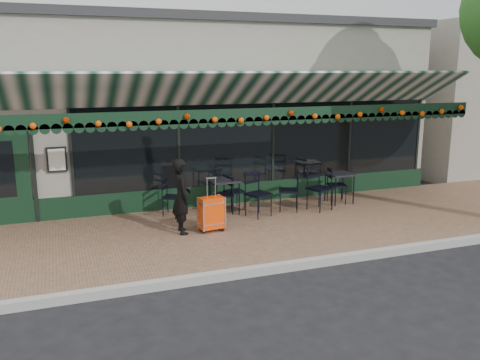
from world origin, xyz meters
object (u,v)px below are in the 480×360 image
object	(u,v)px
cafe_table_b	(224,183)
chair_b_left	(225,195)
woman	(182,196)
chair_solo	(172,197)
chair_a_right	(337,185)
chair_a_front	(320,189)
suitcase	(212,213)
chair_b_front	(259,195)
chair_a_left	(289,191)
cafe_table_a	(340,176)
chair_b_right	(234,192)

from	to	relation	value
cafe_table_b	chair_b_left	size ratio (longest dim) A/B	0.95
chair_b_left	woman	bearing A→B (deg)	-30.24
chair_solo	chair_b_left	bearing A→B (deg)	-70.09
chair_a_right	chair_a_front	distance (m)	0.83
woman	suitcase	bearing A→B (deg)	-99.25
cafe_table_b	chair_solo	size ratio (longest dim) A/B	0.95
chair_solo	chair_b_front	bearing A→B (deg)	-81.23
chair_a_left	chair_a_front	size ratio (longest dim) A/B	0.94
chair_a_right	cafe_table_b	bearing A→B (deg)	102.39
cafe_table_a	chair_a_left	size ratio (longest dim) A/B	0.79
chair_a_front	chair_b_front	distance (m)	1.55
cafe_table_a	chair_a_right	world-z (taller)	chair_a_right
cafe_table_a	cafe_table_b	bearing A→B (deg)	178.03
cafe_table_a	chair_b_front	xyz separation A→B (m)	(-2.33, -0.41, -0.18)
chair_a_left	chair_solo	bearing A→B (deg)	-77.11
chair_b_right	chair_solo	bearing A→B (deg)	79.00
chair_a_front	chair_b_left	world-z (taller)	chair_a_front
chair_b_front	suitcase	bearing A→B (deg)	-173.51
chair_a_front	chair_solo	world-z (taller)	chair_a_front
cafe_table_b	chair_b_right	xyz separation A→B (m)	(0.32, 0.22, -0.29)
cafe_table_b	cafe_table_a	bearing A→B (deg)	-1.97
chair_b_front	chair_solo	world-z (taller)	chair_b_front
cafe_table_b	chair_b_left	distance (m)	0.29
cafe_table_b	chair_a_right	world-z (taller)	chair_a_right
woman	chair_b_front	bearing A→B (deg)	-72.08
suitcase	chair_solo	world-z (taller)	suitcase
cafe_table_a	chair_a_front	distance (m)	0.90
chair_b_left	chair_b_right	size ratio (longest dim) A/B	0.99
chair_b_front	woman	bearing A→B (deg)	175.82
woman	suitcase	distance (m)	0.72
chair_a_right	chair_b_left	bearing A→B (deg)	102.58
woman	chair_a_left	xyz separation A→B (m)	(2.74, 0.76, -0.29)
woman	chair_a_right	world-z (taller)	woman
woman	cafe_table_a	size ratio (longest dim) A/B	2.04
cafe_table_b	chair_a_front	bearing A→B (deg)	-13.51
cafe_table_a	chair_a_left	distance (m)	1.53
suitcase	chair_a_right	bearing A→B (deg)	7.80
chair_b_left	cafe_table_b	bearing A→B (deg)	-97.75
suitcase	cafe_table_a	distance (m)	3.82
chair_a_right	chair_b_right	world-z (taller)	chair_a_right
chair_a_front	chair_a_right	bearing A→B (deg)	12.06
suitcase	cafe_table_a	size ratio (longest dim) A/B	1.49
chair_b_right	chair_a_front	bearing A→B (deg)	-122.58
suitcase	chair_b_right	distance (m)	1.73
cafe_table_b	chair_a_right	bearing A→B (deg)	-2.05
chair_a_left	chair_b_left	distance (m)	1.49
chair_b_front	chair_solo	distance (m)	1.96
chair_b_front	cafe_table_a	bearing A→B (deg)	-10.92
chair_a_left	chair_solo	size ratio (longest dim) A/B	1.15
cafe_table_a	chair_b_left	bearing A→B (deg)	178.22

